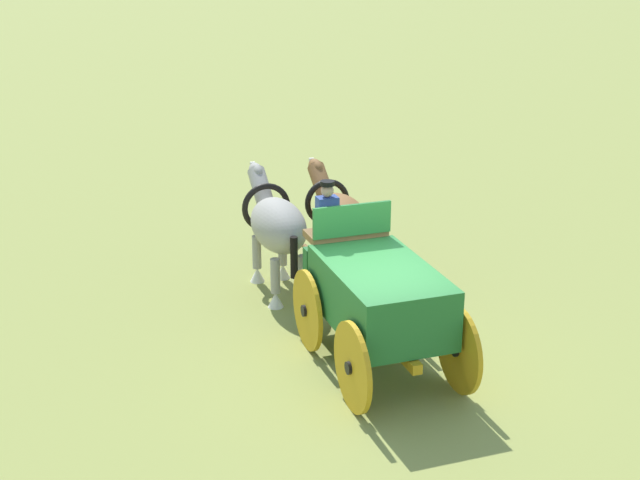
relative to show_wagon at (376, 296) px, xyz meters
name	(u,v)px	position (x,y,z in m)	size (l,w,h in m)	color
ground_plane	(378,367)	(-0.15, -0.01, -1.23)	(220.00, 220.00, 0.00)	olive
show_wagon	(376,296)	(0.00, 0.00, 0.00)	(5.72, 1.98, 2.78)	#236B2D
draft_horse_near	(276,225)	(3.50, 0.73, 0.12)	(2.98, 1.04, 2.22)	#9E998E
draft_horse_off	(339,219)	(3.54, -0.57, 0.10)	(2.99, 1.00, 2.19)	brown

